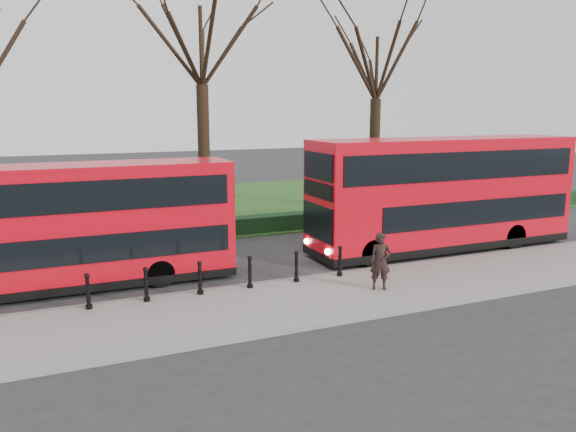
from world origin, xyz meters
name	(u,v)px	position (x,y,z in m)	size (l,w,h in m)	color
ground	(226,282)	(0.00, 0.00, 0.00)	(120.00, 120.00, 0.00)	#28282B
pavement	(257,308)	(0.00, -3.00, 0.07)	(60.00, 4.00, 0.15)	gray
kerb	(236,288)	(0.00, -1.00, 0.07)	(60.00, 0.25, 0.16)	slate
grass_verge	(150,209)	(0.00, 15.00, 0.03)	(60.00, 18.00, 0.06)	#214A18
hedge	(181,231)	(0.00, 6.80, 0.40)	(60.00, 0.90, 0.80)	black
yellow_line_outer	(233,287)	(0.00, -0.70, 0.01)	(60.00, 0.10, 0.01)	yellow
yellow_line_inner	(231,286)	(0.00, -0.50, 0.01)	(60.00, 0.10, 0.01)	yellow
tree_mid	(201,37)	(2.00, 10.00, 9.20)	(8.10, 8.10, 12.65)	black
tree_right	(377,61)	(12.00, 10.00, 8.39)	(7.39, 7.39, 11.54)	black
bollard_row	(225,275)	(-0.44, -1.35, 0.65)	(8.30, 0.15, 1.00)	black
bus_lead	(75,227)	(-4.64, 1.32, 2.04)	(10.16, 2.34, 4.04)	red
bus_rear	(444,194)	(9.62, 0.79, 2.32)	(11.59, 2.66, 4.61)	red
pedestrian	(381,261)	(4.11, -3.15, 1.06)	(0.66, 0.44, 1.82)	black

